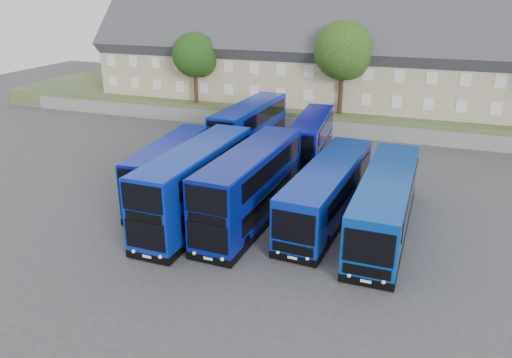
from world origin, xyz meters
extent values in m
plane|color=#424247|center=(0.00, 0.00, 0.00)|extent=(120.00, 120.00, 0.00)
cube|color=slate|center=(0.00, 24.00, 0.75)|extent=(70.00, 0.40, 1.50)
cube|color=#465630|center=(0.00, 34.00, 1.00)|extent=(80.00, 20.00, 2.00)
cube|color=tan|center=(-24.00, 30.00, 5.00)|extent=(6.00, 8.00, 6.00)
cube|color=#3B3B41|center=(-24.00, 30.00, 8.00)|extent=(6.00, 10.40, 10.40)
cube|color=brown|center=(-22.50, 30.00, 11.84)|extent=(0.60, 0.90, 1.40)
cube|color=tan|center=(-18.00, 30.00, 5.00)|extent=(6.00, 8.00, 6.00)
cube|color=#3B3B41|center=(-18.00, 30.00, 8.00)|extent=(6.00, 10.40, 10.40)
cube|color=brown|center=(-16.50, 30.00, 11.84)|extent=(0.60, 0.90, 1.40)
cube|color=tan|center=(-12.00, 30.00, 5.00)|extent=(6.00, 8.00, 6.00)
cube|color=#3B3B41|center=(-12.00, 30.00, 8.00)|extent=(6.00, 10.40, 10.40)
cube|color=brown|center=(-10.50, 30.00, 11.84)|extent=(0.60, 0.90, 1.40)
cube|color=tan|center=(-6.00, 30.00, 5.00)|extent=(6.00, 8.00, 6.00)
cube|color=#3B3B41|center=(-6.00, 30.00, 8.00)|extent=(6.00, 10.40, 10.40)
cube|color=brown|center=(-4.50, 30.00, 11.84)|extent=(0.60, 0.90, 1.40)
cube|color=tan|center=(0.00, 30.00, 5.00)|extent=(6.00, 8.00, 6.00)
cube|color=#3B3B41|center=(0.00, 30.00, 8.00)|extent=(6.00, 10.40, 10.40)
cube|color=brown|center=(1.50, 30.00, 11.84)|extent=(0.60, 0.90, 1.40)
cube|color=tan|center=(6.00, 30.00, 5.00)|extent=(6.00, 8.00, 6.00)
cube|color=#3B3B41|center=(6.00, 30.00, 8.00)|extent=(6.00, 10.40, 10.40)
cube|color=brown|center=(7.50, 30.00, 11.84)|extent=(0.60, 0.90, 1.40)
cube|color=tan|center=(12.00, 30.00, 5.00)|extent=(6.00, 8.00, 6.00)
cube|color=#3B3B41|center=(12.00, 30.00, 8.00)|extent=(6.00, 10.40, 10.40)
cube|color=brown|center=(13.50, 30.00, 11.84)|extent=(0.60, 0.90, 1.40)
cube|color=tan|center=(18.00, 30.00, 5.00)|extent=(6.00, 8.00, 6.00)
cube|color=#0813A1|center=(-5.82, 4.31, 2.20)|extent=(3.07, 10.28, 3.70)
cube|color=black|center=(-5.82, 4.31, 0.30)|extent=(3.11, 10.33, 0.45)
cube|color=black|center=(-5.43, -0.77, 1.43)|extent=(2.00, 0.21, 1.38)
cube|color=black|center=(-5.43, -0.77, 3.27)|extent=(2.00, 0.21, 1.29)
cylinder|color=black|center=(-6.60, 1.37, 0.50)|extent=(0.38, 1.02, 1.00)
cube|color=#0825A2|center=(-2.54, 1.81, 2.55)|extent=(2.99, 11.95, 4.41)
cube|color=black|center=(-2.54, 1.81, 0.30)|extent=(3.03, 11.99, 0.45)
cube|color=black|center=(-2.69, -4.16, 1.68)|extent=(2.40, 0.12, 1.62)
cube|color=black|center=(-2.69, -4.16, 3.84)|extent=(2.40, 0.12, 1.51)
cylinder|color=black|center=(-3.83, -1.90, 0.50)|extent=(0.32, 1.01, 1.00)
cube|color=navy|center=(0.82, 2.71, 2.54)|extent=(3.22, 11.93, 4.38)
cube|color=black|center=(0.82, 2.71, 0.30)|extent=(3.26, 11.97, 0.45)
cube|color=black|center=(0.54, -3.22, 1.67)|extent=(2.39, 0.17, 1.61)
cube|color=black|center=(0.54, -3.22, 3.81)|extent=(2.39, 0.17, 1.50)
cylinder|color=black|center=(-0.54, -0.94, 0.50)|extent=(0.35, 1.01, 1.00)
cube|color=#081DA4|center=(-4.05, 15.47, 2.46)|extent=(3.17, 11.54, 4.22)
cube|color=black|center=(-4.05, 15.47, 0.30)|extent=(3.22, 11.59, 0.45)
cube|color=black|center=(-4.34, 9.74, 1.61)|extent=(2.30, 0.18, 1.56)
cube|color=black|center=(-4.34, 9.74, 3.69)|extent=(2.30, 0.18, 1.45)
cylinder|color=black|center=(-5.38, 12.02, 0.50)|extent=(0.35, 1.01, 1.00)
cube|color=#080C9E|center=(1.67, 14.91, 2.20)|extent=(3.07, 10.27, 3.70)
cube|color=black|center=(1.67, 14.91, 0.30)|extent=(3.12, 10.32, 0.45)
cube|color=black|center=(2.06, 9.83, 1.43)|extent=(2.00, 0.21, 1.38)
cube|color=black|center=(2.06, 9.83, 3.27)|extent=(2.00, 0.21, 1.29)
cylinder|color=black|center=(0.89, 11.98, 0.50)|extent=(0.38, 1.02, 1.00)
cube|color=#0825A4|center=(5.26, 4.94, 1.97)|extent=(3.61, 13.18, 3.23)
cube|color=black|center=(5.26, 4.94, 0.30)|extent=(3.66, 13.22, 0.45)
cube|color=black|center=(4.81, -1.58, 2.23)|extent=(2.41, 0.23, 1.74)
cylinder|color=black|center=(3.76, 0.73, 0.50)|extent=(0.37, 1.02, 1.00)
cube|color=#0839A0|center=(8.98, 4.14, 2.01)|extent=(2.94, 13.37, 3.32)
cube|color=black|center=(8.98, 4.14, 0.30)|extent=(2.98, 13.41, 0.45)
cube|color=black|center=(8.90, -2.56, 2.28)|extent=(2.48, 0.09, 1.78)
cylinder|color=black|center=(7.68, -0.32, 0.50)|extent=(0.31, 1.00, 1.00)
cylinder|color=#382314|center=(-14.00, 25.00, 3.88)|extent=(0.44, 0.44, 3.75)
sphere|color=#16340E|center=(-14.00, 25.00, 7.25)|extent=(4.80, 4.80, 4.80)
sphere|color=#16340E|center=(-13.40, 25.40, 6.50)|extent=(3.30, 3.30, 3.30)
cylinder|color=#382314|center=(2.00, 25.50, 4.25)|extent=(0.44, 0.44, 4.50)
sphere|color=#1B380F|center=(2.00, 25.50, 8.30)|extent=(5.76, 5.76, 5.76)
sphere|color=#1B380F|center=(2.60, 25.90, 7.40)|extent=(3.96, 3.96, 3.96)
camera|label=1|loc=(11.02, -24.50, 14.13)|focal=35.00mm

